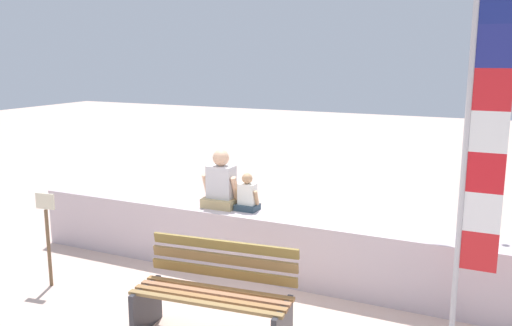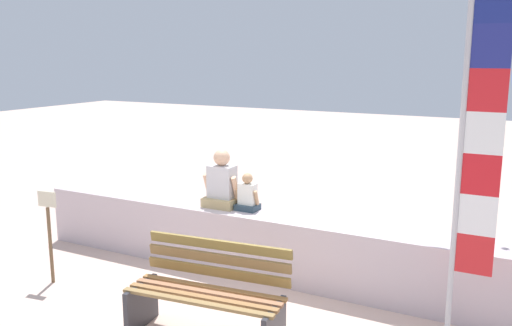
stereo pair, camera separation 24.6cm
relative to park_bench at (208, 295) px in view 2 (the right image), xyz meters
The scene contains 7 objects.
ground_plane 0.47m from the park_bench, 94.45° to the left, with size 40.00×40.00×0.00m, color #CDAD9D.
seawall_ledge 1.60m from the park_bench, 90.62° to the left, with size 6.77×0.60×0.77m, color beige.
park_bench is the anchor object (origin of this frame).
person_adult 1.91m from the park_bench, 116.63° to the left, with size 0.47×0.35×0.72m.
person_child 1.76m from the park_bench, 105.57° to the left, with size 0.30×0.22×0.46m.
flag_banner 2.71m from the park_bench, 20.95° to the left, with size 0.36×0.05×3.23m.
sign_post 2.31m from the park_bench, behind, with size 0.24×0.05×1.10m.
Camera 2 is at (2.62, -4.24, 2.63)m, focal length 38.15 mm.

